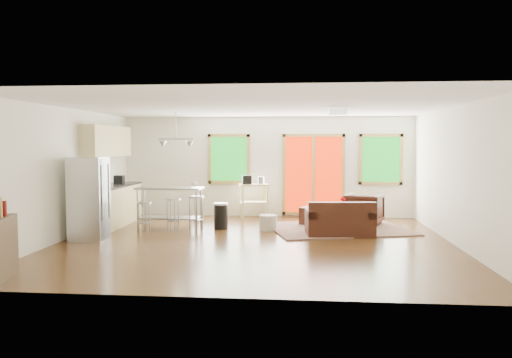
# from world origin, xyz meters

# --- Properties ---
(floor) EXTENTS (7.50, 7.00, 0.02)m
(floor) POSITION_xyz_m (0.00, 0.00, -0.01)
(floor) COLOR #38200D
(floor) RESTS_ON ground
(ceiling) EXTENTS (7.50, 7.00, 0.02)m
(ceiling) POSITION_xyz_m (0.00, 0.00, 2.61)
(ceiling) COLOR white
(ceiling) RESTS_ON ground
(back_wall) EXTENTS (7.50, 0.02, 2.60)m
(back_wall) POSITION_xyz_m (0.00, 3.51, 1.30)
(back_wall) COLOR silver
(back_wall) RESTS_ON ground
(left_wall) EXTENTS (0.02, 7.00, 2.60)m
(left_wall) POSITION_xyz_m (-3.76, 0.00, 1.30)
(left_wall) COLOR silver
(left_wall) RESTS_ON ground
(right_wall) EXTENTS (0.02, 7.00, 2.60)m
(right_wall) POSITION_xyz_m (3.76, 0.00, 1.30)
(right_wall) COLOR silver
(right_wall) RESTS_ON ground
(front_wall) EXTENTS (7.50, 0.02, 2.60)m
(front_wall) POSITION_xyz_m (0.00, -3.51, 1.30)
(front_wall) COLOR silver
(front_wall) RESTS_ON ground
(window_left) EXTENTS (1.10, 0.05, 1.30)m
(window_left) POSITION_xyz_m (-1.00, 3.46, 1.50)
(window_left) COLOR #0E5212
(window_left) RESTS_ON back_wall
(french_doors) EXTENTS (1.60, 0.05, 2.10)m
(french_doors) POSITION_xyz_m (1.20, 3.46, 1.10)
(french_doors) COLOR #A91B04
(french_doors) RESTS_ON back_wall
(window_right) EXTENTS (1.10, 0.05, 1.30)m
(window_right) POSITION_xyz_m (2.90, 3.46, 1.50)
(window_right) COLOR #0E5212
(window_right) RESTS_ON back_wall
(rug) EXTENTS (3.41, 2.95, 0.03)m
(rug) POSITION_xyz_m (1.71, 1.63, 0.01)
(rug) COLOR #5A6644
(rug) RESTS_ON floor
(loveseat) EXTENTS (1.43, 0.90, 0.73)m
(loveseat) POSITION_xyz_m (1.68, 0.85, 0.29)
(loveseat) COLOR black
(loveseat) RESTS_ON floor
(coffee_table) EXTENTS (1.06, 0.87, 0.37)m
(coffee_table) POSITION_xyz_m (1.69, 1.70, 0.32)
(coffee_table) COLOR #382714
(coffee_table) RESTS_ON floor
(armchair) EXTENTS (1.01, 0.98, 0.82)m
(armchair) POSITION_xyz_m (2.35, 2.27, 0.41)
(armchair) COLOR black
(armchair) RESTS_ON floor
(ottoman) EXTENTS (0.84, 0.84, 0.42)m
(ottoman) POSITION_xyz_m (1.25, 2.18, 0.21)
(ottoman) COLOR black
(ottoman) RESTS_ON floor
(pouf) EXTENTS (0.41, 0.41, 0.34)m
(pouf) POSITION_xyz_m (0.17, 1.36, 0.17)
(pouf) COLOR beige
(pouf) RESTS_ON floor
(vase) EXTENTS (0.18, 0.19, 0.31)m
(vase) POSITION_xyz_m (1.82, 1.78, 0.51)
(vase) COLOR silver
(vase) RESTS_ON coffee_table
(book) EXTENTS (0.24, 0.05, 0.32)m
(book) POSITION_xyz_m (2.17, 1.78, 0.56)
(book) COLOR maroon
(book) RESTS_ON coffee_table
(cabinets) EXTENTS (0.64, 2.24, 2.30)m
(cabinets) POSITION_xyz_m (-3.49, 1.70, 0.93)
(cabinets) COLOR tan
(cabinets) RESTS_ON floor
(refrigerator) EXTENTS (0.69, 0.66, 1.63)m
(refrigerator) POSITION_xyz_m (-3.26, -0.03, 0.81)
(refrigerator) COLOR #B7BABC
(refrigerator) RESTS_ON floor
(island) EXTENTS (1.47, 0.61, 0.92)m
(island) POSITION_xyz_m (-2.04, 1.42, 0.64)
(island) COLOR #B7BABC
(island) RESTS_ON floor
(cup) EXTENTS (0.14, 0.12, 0.14)m
(cup) POSITION_xyz_m (-1.47, 1.33, 1.02)
(cup) COLOR white
(cup) RESTS_ON island
(bar_stool_a) EXTENTS (0.37, 0.37, 0.64)m
(bar_stool_a) POSITION_xyz_m (-2.49, 0.98, 0.48)
(bar_stool_a) COLOR #B7BABC
(bar_stool_a) RESTS_ON floor
(bar_stool_b) EXTENTS (0.39, 0.39, 0.71)m
(bar_stool_b) POSITION_xyz_m (-1.90, 1.16, 0.53)
(bar_stool_b) COLOR #B7BABC
(bar_stool_b) RESTS_ON floor
(bar_stool_c) EXTENTS (0.47, 0.47, 0.76)m
(bar_stool_c) POSITION_xyz_m (-1.41, 1.23, 0.56)
(bar_stool_c) COLOR #B7BABC
(bar_stool_c) RESTS_ON floor
(trash_can) EXTENTS (0.42, 0.42, 0.58)m
(trash_can) POSITION_xyz_m (-0.89, 1.45, 0.29)
(trash_can) COLOR black
(trash_can) RESTS_ON floor
(kitchen_cart) EXTENTS (0.81, 0.62, 1.10)m
(kitchen_cart) POSITION_xyz_m (-0.33, 3.12, 0.75)
(kitchen_cart) COLOR tan
(kitchen_cart) RESTS_ON floor
(ceiling_flush) EXTENTS (0.35, 0.35, 0.12)m
(ceiling_flush) POSITION_xyz_m (1.60, 0.60, 2.53)
(ceiling_flush) COLOR white
(ceiling_flush) RESTS_ON ceiling
(pendant_light) EXTENTS (0.80, 0.18, 0.79)m
(pendant_light) POSITION_xyz_m (-1.90, 1.50, 1.90)
(pendant_light) COLOR gray
(pendant_light) RESTS_ON ceiling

